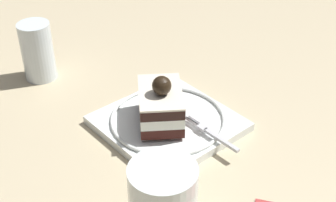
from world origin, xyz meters
TOP-DOWN VIEW (x-y plane):
  - ground_plane at (0.00, 0.00)m, footprint 2.40×2.40m
  - dessert_plate at (-0.03, -0.00)m, footprint 0.23×0.23m
  - cake_slice at (-0.04, -0.00)m, footprint 0.10×0.12m
  - fork at (0.01, -0.07)m, footprint 0.03×0.10m
  - drink_glass_near at (-0.16, 0.24)m, footprint 0.06×0.06m

SIDE VIEW (x-z plane):
  - ground_plane at x=0.00m, z-range 0.00..0.00m
  - dessert_plate at x=-0.03m, z-range 0.00..0.02m
  - fork at x=0.01m, z-range 0.02..0.02m
  - drink_glass_near at x=-0.16m, z-range -0.01..0.10m
  - cake_slice at x=-0.04m, z-range 0.01..0.09m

